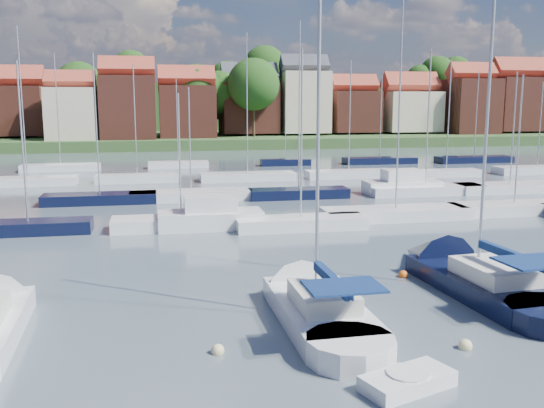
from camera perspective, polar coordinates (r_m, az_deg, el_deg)
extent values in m
plane|color=#415058|center=(61.47, -2.52, 1.76)|extent=(260.00, 260.00, 0.00)
cone|color=silver|center=(29.07, -24.05, -7.83)|extent=(3.14, 3.62, 3.01)
cube|color=silver|center=(24.22, 4.48, -10.47)|extent=(3.20, 7.42, 1.20)
cone|color=silver|center=(28.43, 1.86, -7.34)|extent=(3.13, 3.63, 3.07)
cylinder|color=silver|center=(20.98, 7.39, -13.85)|extent=(3.12, 3.12, 1.20)
cube|color=silver|center=(23.45, 4.87, -8.72)|extent=(2.20, 3.11, 0.70)
cylinder|color=#B2B2B7|center=(23.23, 4.37, 7.39)|extent=(0.14, 0.14, 13.63)
cylinder|color=#B2B2B7|center=(22.26, 5.66, -7.46)|extent=(0.17, 4.09, 0.10)
cube|color=navy|center=(22.21, 5.67, -7.09)|extent=(0.37, 3.89, 0.35)
cube|color=navy|center=(20.96, 6.77, -7.72)|extent=(2.64, 1.89, 0.08)
cube|color=black|center=(29.16, 19.40, -7.47)|extent=(4.16, 8.66, 1.20)
cone|color=black|center=(33.42, 14.27, -5.02)|extent=(3.82, 4.35, 3.50)
cube|color=silver|center=(28.44, 20.17, -5.96)|extent=(2.72, 3.69, 0.70)
cylinder|color=#B2B2B7|center=(28.40, 19.72, 9.61)|extent=(0.14, 0.14, 15.93)
cylinder|color=#B2B2B7|center=(27.33, 21.70, -4.84)|extent=(0.47, 4.67, 0.10)
cube|color=navy|center=(27.29, 21.72, -4.54)|extent=(0.65, 4.45, 0.35)
cube|color=navy|center=(26.10, 23.74, -4.97)|extent=(3.14, 2.33, 0.08)
cube|color=silver|center=(19.52, 12.64, -16.06)|extent=(3.16, 2.23, 0.57)
cylinder|color=silver|center=(19.45, 12.66, -15.64)|extent=(1.34, 1.34, 0.36)
sphere|color=beige|center=(21.59, -5.12, -13.82)|extent=(0.46, 0.46, 0.46)
sphere|color=beige|center=(22.91, 17.72, -12.83)|extent=(0.49, 0.49, 0.49)
sphere|color=#D85914|center=(30.73, 12.24, -6.73)|extent=(0.48, 0.48, 0.48)
cube|color=black|center=(42.43, -21.95, -2.15)|extent=(8.01, 2.24, 1.00)
cylinder|color=#B2B2B7|center=(41.70, -22.45, 5.37)|extent=(0.12, 0.12, 10.16)
cube|color=silver|center=(41.29, -8.53, -1.85)|extent=(9.22, 2.58, 1.00)
cylinder|color=#B2B2B7|center=(40.62, -8.69, 4.50)|extent=(0.12, 0.12, 8.18)
cube|color=silver|center=(40.80, 2.73, -1.90)|extent=(8.78, 2.46, 1.00)
cylinder|color=#B2B2B7|center=(40.02, 2.80, 6.59)|extent=(0.12, 0.12, 11.06)
cube|color=silver|center=(45.05, 11.55, -0.97)|extent=(10.79, 3.02, 1.00)
cylinder|color=#B2B2B7|center=(44.28, 11.90, 9.17)|extent=(0.12, 0.12, 14.87)
cube|color=silver|center=(49.86, 21.81, -0.44)|extent=(10.13, 2.84, 1.00)
cylinder|color=#B2B2B7|center=(49.25, 22.21, 5.63)|extent=(0.12, 0.12, 9.59)
cube|color=silver|center=(41.18, -5.80, -1.61)|extent=(7.00, 2.60, 1.40)
cube|color=silver|center=(40.98, -5.83, -0.11)|extent=(3.50, 2.20, 1.30)
cube|color=black|center=(52.74, -15.89, 0.42)|extent=(9.30, 2.60, 1.00)
cylinder|color=#B2B2B7|center=(52.12, -16.21, 7.20)|extent=(0.12, 0.12, 11.48)
cube|color=silver|center=(52.96, -7.63, 0.75)|extent=(10.40, 2.91, 1.00)
cylinder|color=#B2B2B7|center=(52.42, -7.75, 6.03)|extent=(0.12, 0.12, 8.77)
cube|color=black|center=(53.59, 2.52, 0.93)|extent=(8.80, 2.46, 1.00)
cylinder|color=#B2B2B7|center=(52.94, 2.58, 9.16)|extent=(0.12, 0.12, 14.33)
cube|color=silver|center=(57.38, 14.21, 1.24)|extent=(10.73, 3.00, 1.00)
cylinder|color=#B2B2B7|center=(56.81, 14.49, 7.80)|extent=(0.12, 0.12, 12.14)
cube|color=silver|center=(61.25, 21.46, 1.38)|extent=(10.48, 2.93, 1.00)
cylinder|color=#B2B2B7|center=(60.74, 21.79, 6.65)|extent=(0.12, 0.12, 10.28)
cube|color=silver|center=(57.34, 12.11, 1.46)|extent=(7.00, 2.60, 1.40)
cube|color=silver|center=(57.19, 12.15, 2.55)|extent=(3.50, 2.20, 1.30)
cube|color=silver|center=(66.24, -22.02, 1.94)|extent=(9.71, 2.72, 1.00)
cylinder|color=#B2B2B7|center=(65.72, -22.47, 8.81)|extent=(0.12, 0.12, 14.88)
cube|color=silver|center=(65.29, -12.56, 2.32)|extent=(8.49, 2.38, 1.00)
cylinder|color=#B2B2B7|center=(64.80, -12.77, 7.72)|extent=(0.12, 0.12, 11.31)
cube|color=silver|center=(65.24, -2.31, 2.54)|extent=(10.16, 2.85, 1.00)
cylinder|color=#B2B2B7|center=(64.71, -2.36, 9.40)|extent=(0.12, 0.12, 14.59)
cube|color=silver|center=(67.96, 7.21, 2.76)|extent=(9.53, 2.67, 1.00)
cylinder|color=#B2B2B7|center=(67.47, 7.33, 8.21)|extent=(0.12, 0.12, 11.91)
cube|color=silver|center=(70.87, 16.05, 2.75)|extent=(7.62, 2.13, 1.00)
cylinder|color=#B2B2B7|center=(70.40, 16.31, 8.05)|extent=(0.12, 0.12, 12.13)
cube|color=silver|center=(77.95, 23.65, 2.92)|extent=(10.17, 2.85, 1.00)
cylinder|color=#B2B2B7|center=(77.56, 23.92, 6.85)|extent=(0.12, 0.12, 9.73)
cube|color=silver|center=(78.08, -19.25, 3.20)|extent=(9.24, 2.59, 1.00)
cylinder|color=#B2B2B7|center=(77.64, -19.55, 8.40)|extent=(0.12, 0.12, 13.17)
cube|color=silver|center=(78.01, -8.81, 3.63)|extent=(7.57, 2.12, 1.00)
cylinder|color=#B2B2B7|center=(77.62, -8.92, 7.76)|extent=(0.12, 0.12, 10.24)
cube|color=black|center=(79.89, 1.27, 3.89)|extent=(6.58, 1.84, 1.00)
cylinder|color=#B2B2B7|center=(79.54, 1.28, 7.12)|extent=(0.12, 0.12, 8.01)
cube|color=black|center=(83.53, 10.09, 4.00)|extent=(9.92, 2.78, 1.00)
cylinder|color=#B2B2B7|center=(83.15, 10.22, 8.09)|extent=(0.12, 0.12, 10.92)
cube|color=black|center=(88.25, 18.48, 3.95)|extent=(10.55, 2.95, 1.00)
cylinder|color=#B2B2B7|center=(87.88, 18.70, 8.01)|extent=(0.12, 0.12, 11.51)
cube|color=#354F27|center=(137.75, -7.20, 6.31)|extent=(200.00, 70.00, 3.00)
cube|color=#354F27|center=(162.50, -7.81, 8.48)|extent=(200.00, 60.00, 14.00)
cube|color=brown|center=(120.62, -22.97, 8.10)|extent=(10.37, 9.97, 8.73)
cube|color=#973B2C|center=(120.66, -23.15, 10.77)|extent=(10.57, 5.13, 5.13)
cube|color=beige|center=(110.14, -18.30, 8.03)|extent=(8.09, 8.80, 8.96)
cube|color=#973B2C|center=(110.15, -18.45, 10.87)|extent=(8.25, 4.00, 4.00)
cube|color=brown|center=(110.26, -13.36, 8.78)|extent=(9.36, 10.17, 10.97)
cube|color=#973B2C|center=(110.37, -13.50, 12.22)|extent=(9.54, 4.63, 4.63)
cube|color=brown|center=(112.04, -7.98, 8.57)|extent=(9.90, 8.56, 9.42)
cube|color=#973B2C|center=(112.07, -8.06, 11.60)|extent=(10.10, 4.90, 4.90)
cube|color=brown|center=(118.24, -2.16, 9.03)|extent=(10.59, 8.93, 9.49)
cube|color=#383A42|center=(118.30, -2.18, 11.95)|extent=(10.80, 5.24, 5.24)
cube|color=beige|center=(119.46, 3.01, 9.54)|extent=(9.01, 8.61, 11.65)
cube|color=#383A42|center=(119.63, 3.04, 12.86)|extent=(9.19, 4.46, 4.46)
cube|color=brown|center=(123.54, 7.64, 8.64)|extent=(9.10, 9.34, 8.00)
cube|color=#973B2C|center=(123.54, 7.69, 11.01)|extent=(9.28, 4.50, 4.50)
cube|color=beige|center=(127.37, 12.79, 8.49)|extent=(10.86, 9.59, 7.88)
cube|color=#973B2C|center=(127.38, 12.88, 10.86)|extent=(11.07, 5.37, 5.37)
cube|color=brown|center=(130.15, 18.10, 8.69)|extent=(9.18, 9.96, 10.97)
cube|color=#973B2C|center=(130.24, 18.26, 11.59)|extent=(9.36, 4.54, 4.54)
cube|color=brown|center=(137.09, 22.09, 8.70)|extent=(11.39, 9.67, 10.76)
cube|color=#973B2C|center=(137.20, 22.27, 11.53)|extent=(11.62, 5.64, 5.64)
cylinder|color=#382619|center=(150.72, 15.16, 9.47)|extent=(0.50, 0.50, 4.47)
sphere|color=#1F4816|center=(150.84, 15.27, 11.77)|extent=(8.18, 8.18, 8.18)
cylinder|color=#382619|center=(116.89, -4.85, 7.46)|extent=(0.50, 0.50, 4.46)
sphere|color=#1F4816|center=(116.80, -4.89, 10.43)|extent=(8.15, 8.15, 8.15)
cylinder|color=#382619|center=(136.03, -0.68, 9.83)|extent=(0.50, 0.50, 5.15)
sphere|color=#1F4816|center=(136.20, -0.68, 12.77)|extent=(9.41, 9.41, 9.41)
cylinder|color=#382619|center=(136.62, -13.01, 9.62)|extent=(0.50, 0.50, 4.56)
sphere|color=#1F4816|center=(136.76, -13.12, 12.21)|extent=(8.34, 8.34, 8.34)
cylinder|color=#382619|center=(126.38, -17.54, 7.38)|extent=(0.50, 0.50, 5.15)
sphere|color=#1F4816|center=(126.32, -17.71, 10.54)|extent=(9.42, 9.42, 9.42)
cylinder|color=#382619|center=(127.04, -0.61, 7.53)|extent=(0.50, 0.50, 3.77)
sphere|color=#1F4816|center=(126.94, -0.61, 9.83)|extent=(6.89, 6.89, 6.89)
cylinder|color=#382619|center=(112.67, -1.73, 7.59)|extent=(0.50, 0.50, 5.21)
sphere|color=#1F4816|center=(112.61, -1.75, 11.19)|extent=(9.53, 9.53, 9.53)
cylinder|color=#382619|center=(140.98, 19.44, 7.04)|extent=(0.50, 0.50, 2.97)
sphere|color=#1F4816|center=(140.87, 19.53, 8.68)|extent=(5.44, 5.44, 5.44)
cylinder|color=#382619|center=(114.32, -7.05, 7.46)|extent=(0.50, 0.50, 4.84)
sphere|color=#1F4816|center=(114.24, -7.12, 10.76)|extent=(8.85, 8.85, 8.85)
cylinder|color=#382619|center=(149.18, 13.69, 9.40)|extent=(0.50, 0.50, 3.72)
sphere|color=#1F4816|center=(149.25, 13.77, 11.33)|extent=(6.80, 6.80, 6.80)
cylinder|color=#382619|center=(130.56, 18.09, 7.17)|extent=(0.50, 0.50, 4.05)
sphere|color=#1F4816|center=(130.46, 18.22, 9.58)|extent=(7.40, 7.40, 7.40)
cylinder|color=#382619|center=(134.42, -4.22, 9.52)|extent=(0.50, 0.50, 3.93)
sphere|color=#1F4816|center=(134.50, -4.25, 11.79)|extent=(7.19, 7.19, 7.19)
cylinder|color=#382619|center=(126.78, 7.36, 7.46)|extent=(0.50, 0.50, 3.82)
sphere|color=#1F4816|center=(126.68, 7.41, 9.80)|extent=(6.99, 6.99, 6.99)
cylinder|color=#382619|center=(113.80, -15.30, 6.84)|extent=(0.50, 0.50, 3.48)
sphere|color=#1F4816|center=(113.68, -15.41, 9.22)|extent=(6.37, 6.37, 6.37)
cylinder|color=#382619|center=(139.86, 17.62, 7.12)|extent=(0.50, 0.50, 2.99)
sphere|color=#1F4816|center=(139.75, 17.70, 8.78)|extent=(5.46, 5.46, 5.46)
cylinder|color=#382619|center=(120.02, -4.93, 7.23)|extent=(0.50, 0.50, 3.25)
sphere|color=#1F4816|center=(119.91, -4.97, 9.33)|extent=(5.94, 5.94, 5.94)
cylinder|color=#382619|center=(121.22, -8.17, 7.13)|extent=(0.50, 0.50, 2.98)
sphere|color=#1F4816|center=(121.10, -8.22, 9.05)|extent=(5.46, 5.46, 5.46)
cylinder|color=#382619|center=(159.83, 16.77, 9.70)|extent=(0.50, 0.50, 4.29)
sphere|color=#1F4816|center=(159.96, 16.88, 11.78)|extent=(7.84, 7.84, 7.84)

